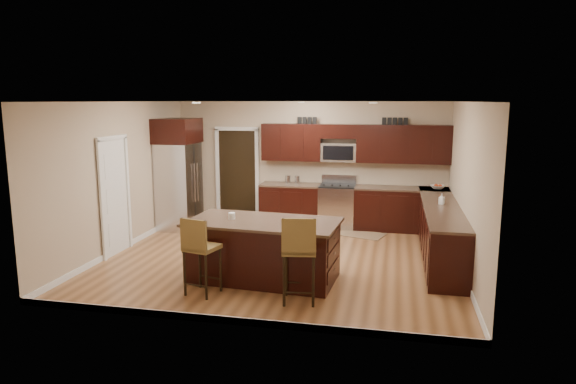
% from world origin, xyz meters
% --- Properties ---
extents(floor, '(6.00, 6.00, 0.00)m').
position_xyz_m(floor, '(0.00, 0.00, 0.00)').
color(floor, '#95633B').
rests_on(floor, ground).
extents(ceiling, '(6.00, 6.00, 0.00)m').
position_xyz_m(ceiling, '(0.00, 0.00, 2.70)').
color(ceiling, silver).
rests_on(ceiling, wall_back).
extents(wall_back, '(6.00, 0.00, 6.00)m').
position_xyz_m(wall_back, '(0.00, 2.75, 1.35)').
color(wall_back, tan).
rests_on(wall_back, floor).
extents(wall_left, '(0.00, 5.50, 5.50)m').
position_xyz_m(wall_left, '(-3.00, 0.00, 1.35)').
color(wall_left, tan).
rests_on(wall_left, floor).
extents(wall_right, '(0.00, 5.50, 5.50)m').
position_xyz_m(wall_right, '(3.00, 0.00, 1.35)').
color(wall_right, tan).
rests_on(wall_right, floor).
extents(base_cabinets, '(4.02, 3.96, 0.92)m').
position_xyz_m(base_cabinets, '(1.90, 1.45, 0.46)').
color(base_cabinets, black).
rests_on(base_cabinets, floor).
extents(upper_cabinets, '(4.00, 0.33, 0.80)m').
position_xyz_m(upper_cabinets, '(1.04, 2.58, 1.84)').
color(upper_cabinets, black).
rests_on(upper_cabinets, wall_back).
extents(range, '(0.76, 0.64, 1.11)m').
position_xyz_m(range, '(0.68, 2.45, 0.47)').
color(range, silver).
rests_on(range, floor).
extents(microwave, '(0.76, 0.31, 0.40)m').
position_xyz_m(microwave, '(0.68, 2.60, 1.62)').
color(microwave, silver).
rests_on(microwave, upper_cabinets).
extents(doorway, '(0.85, 0.03, 2.06)m').
position_xyz_m(doorway, '(-1.65, 2.73, 1.03)').
color(doorway, black).
rests_on(doorway, floor).
extents(pantry_door, '(0.03, 0.80, 2.04)m').
position_xyz_m(pantry_door, '(-2.98, -0.30, 1.02)').
color(pantry_door, white).
rests_on(pantry_door, floor).
extents(letter_decor, '(2.20, 0.03, 0.15)m').
position_xyz_m(letter_decor, '(0.90, 2.58, 2.29)').
color(letter_decor, black).
rests_on(letter_decor, upper_cabinets).
extents(island, '(2.37, 1.36, 0.92)m').
position_xyz_m(island, '(-0.05, -1.06, 0.43)').
color(island, black).
rests_on(island, floor).
extents(stool_left, '(0.51, 0.51, 1.12)m').
position_xyz_m(stool_left, '(-0.76, -1.90, 0.70)').
color(stool_left, brown).
rests_on(stool_left, floor).
extents(stool_right, '(0.51, 0.51, 1.21)m').
position_xyz_m(stool_right, '(0.66, -1.91, 0.76)').
color(stool_right, brown).
rests_on(stool_right, floor).
extents(refrigerator, '(0.79, 0.98, 2.35)m').
position_xyz_m(refrigerator, '(-2.62, 1.67, 1.20)').
color(refrigerator, silver).
rests_on(refrigerator, floor).
extents(floor_mat, '(1.08, 0.88, 0.01)m').
position_xyz_m(floor_mat, '(1.24, 1.91, 0.01)').
color(floor_mat, '#806244').
rests_on(floor_mat, floor).
extents(fruit_bowl, '(0.31, 0.31, 0.08)m').
position_xyz_m(fruit_bowl, '(2.75, 2.45, 0.96)').
color(fruit_bowl, silver).
rests_on(fruit_bowl, base_cabinets).
extents(soap_bottle, '(0.11, 0.11, 0.19)m').
position_xyz_m(soap_bottle, '(2.70, 0.81, 1.01)').
color(soap_bottle, '#B2B2B2').
rests_on(soap_bottle, base_cabinets).
extents(canister_tall, '(0.12, 0.12, 0.18)m').
position_xyz_m(canister_tall, '(-0.41, 2.45, 1.01)').
color(canister_tall, silver).
rests_on(canister_tall, base_cabinets).
extents(canister_short, '(0.11, 0.11, 0.18)m').
position_xyz_m(canister_short, '(-0.20, 2.45, 1.01)').
color(canister_short, silver).
rests_on(canister_short, base_cabinets).
extents(island_jar, '(0.10, 0.10, 0.10)m').
position_xyz_m(island_jar, '(-0.55, -1.06, 0.97)').
color(island_jar, white).
rests_on(island_jar, island).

